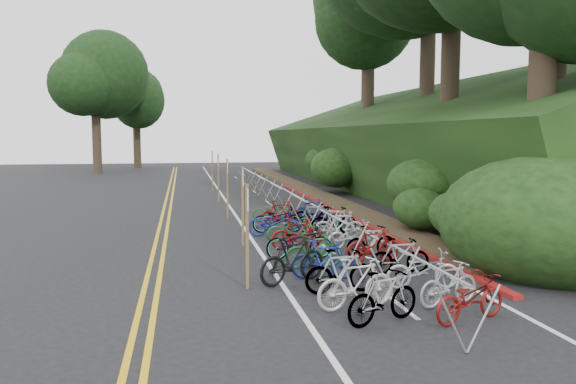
# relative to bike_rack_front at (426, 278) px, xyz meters

# --- Properties ---
(ground) EXTENTS (120.00, 120.00, 0.00)m
(ground) POSITION_rel_bike_rack_front_xyz_m (-3.17, 2.93, -0.85)
(ground) COLOR black
(ground) RESTS_ON ground
(road_markings) EXTENTS (7.47, 80.00, 0.01)m
(road_markings) POSITION_rel_bike_rack_front_xyz_m (-2.54, 13.03, -0.85)
(road_markings) COLOR gold
(road_markings) RESTS_ON ground
(red_curb) EXTENTS (0.25, 28.00, 0.10)m
(red_curb) POSITION_rel_bike_rack_front_xyz_m (2.53, 14.93, -0.80)
(red_curb) COLOR maroon
(red_curb) RESTS_ON ground
(embankment) EXTENTS (14.30, 48.14, 9.11)m
(embankment) POSITION_rel_bike_rack_front_xyz_m (9.79, 21.97, 1.72)
(embankment) COLOR black
(embankment) RESTS_ON ground
(bike_rack_front) EXTENTS (1.13, 3.30, 1.14)m
(bike_rack_front) POSITION_rel_bike_rack_front_xyz_m (0.00, 0.00, 0.00)
(bike_rack_front) COLOR #A2A3A4
(bike_rack_front) RESTS_ON ground
(bike_racks_rest) EXTENTS (1.14, 23.00, 1.17)m
(bike_racks_rest) POSITION_rel_bike_rack_front_xyz_m (-0.17, 15.93, 0.00)
(bike_racks_rest) COLOR #A2A3A4
(bike_racks_rest) RESTS_ON ground
(signpost_near) EXTENTS (0.08, 0.40, 2.40)m
(signpost_near) POSITION_rel_bike_rack_front_xyz_m (-3.01, 2.90, 0.52)
(signpost_near) COLOR brown
(signpost_near) RESTS_ON ground
(signposts_rest) EXTENTS (0.08, 18.40, 2.50)m
(signposts_rest) POSITION_rel_bike_rack_front_xyz_m (-2.57, 16.93, 0.58)
(signposts_rest) COLOR brown
(signposts_rest) RESTS_ON ground
(bike_front) EXTENTS (1.33, 1.93, 1.14)m
(bike_front) POSITION_rel_bike_rack_front_xyz_m (-1.90, 3.18, -0.28)
(bike_front) COLOR black
(bike_front) RESTS_ON ground
(bike_valet) EXTENTS (3.35, 14.37, 1.06)m
(bike_valet) POSITION_rel_bike_rack_front_xyz_m (-0.23, 6.38, -0.37)
(bike_valet) COLOR slate
(bike_valet) RESTS_ON ground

